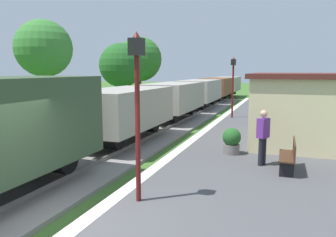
# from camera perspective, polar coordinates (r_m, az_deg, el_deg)

# --- Properties ---
(ground_plane) EXTENTS (160.00, 160.00, 0.00)m
(ground_plane) POSITION_cam_1_polar(r_m,az_deg,el_deg) (7.01, -18.13, -18.68)
(ground_plane) COLOR #3D6628
(platform_edge_stripe) EXTENTS (0.36, 60.00, 0.01)m
(platform_edge_stripe) POSITION_cam_1_polar(r_m,az_deg,el_deg) (6.68, -15.38, -17.54)
(platform_edge_stripe) COLOR silver
(platform_edge_stripe) RESTS_ON platform_slab
(freight_train) EXTENTS (2.50, 39.20, 2.72)m
(freight_train) POSITION_cam_1_polar(r_m,az_deg,el_deg) (22.39, 3.05, 4.06)
(freight_train) COLOR #384C33
(freight_train) RESTS_ON rail_near
(station_hut) EXTENTS (3.50, 5.80, 2.78)m
(station_hut) POSITION_cam_1_polar(r_m,az_deg,el_deg) (14.43, 21.29, 1.89)
(station_hut) COLOR beige
(station_hut) RESTS_ON platform_slab
(bench_near_hut) EXTENTS (0.42, 1.50, 0.91)m
(bench_near_hut) POSITION_cam_1_polar(r_m,az_deg,el_deg) (10.10, 20.43, -6.02)
(bench_near_hut) COLOR #422819
(bench_near_hut) RESTS_ON platform_slab
(person_waiting) EXTENTS (0.39, 0.45, 1.71)m
(person_waiting) POSITION_cam_1_polar(r_m,az_deg,el_deg) (10.37, 16.21, -2.83)
(person_waiting) COLOR black
(person_waiting) RESTS_ON platform_slab
(potted_planter) EXTENTS (0.64, 0.64, 0.92)m
(potted_planter) POSITION_cam_1_polar(r_m,az_deg,el_deg) (11.62, 11.04, -3.79)
(potted_planter) COLOR slate
(potted_planter) RESTS_ON platform_slab
(lamp_post_near) EXTENTS (0.28, 0.28, 3.70)m
(lamp_post_near) POSITION_cam_1_polar(r_m,az_deg,el_deg) (7.02, -5.40, 5.57)
(lamp_post_near) COLOR #591414
(lamp_post_near) RESTS_ON platform_slab
(lamp_post_far) EXTENTS (0.28, 0.28, 3.70)m
(lamp_post_far) POSITION_cam_1_polar(r_m,az_deg,el_deg) (20.42, 11.28, 7.28)
(lamp_post_far) COLOR #591414
(lamp_post_far) RESTS_ON platform_slab
(tree_trackside_far) EXTENTS (3.28, 3.28, 6.04)m
(tree_trackside_far) POSITION_cam_1_polar(r_m,az_deg,el_deg) (20.54, -20.86, 11.30)
(tree_trackside_far) COLOR #4C3823
(tree_trackside_far) RESTS_ON ground
(tree_field_left) EXTENTS (3.51, 3.51, 5.31)m
(tree_field_left) POSITION_cam_1_polar(r_m,az_deg,el_deg) (26.64, -8.15, 9.17)
(tree_field_left) COLOR #4C3823
(tree_field_left) RESTS_ON ground
(tree_field_distant) EXTENTS (4.59, 4.59, 6.58)m
(tree_field_distant) POSITION_cam_1_polar(r_m,az_deg,el_deg) (34.64, -4.95, 10.25)
(tree_field_distant) COLOR #4C3823
(tree_field_distant) RESTS_ON ground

